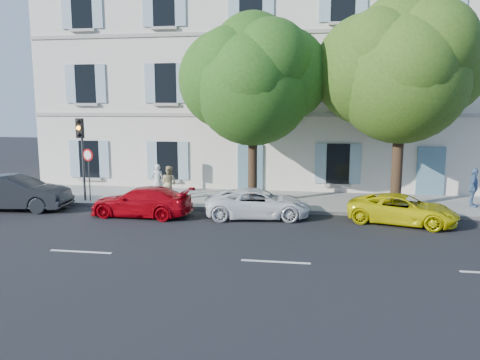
% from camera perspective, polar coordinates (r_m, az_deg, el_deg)
% --- Properties ---
extents(ground, '(90.00, 90.00, 0.00)m').
position_cam_1_polar(ground, '(17.50, 5.45, -5.71)').
color(ground, black).
extents(sidewalk, '(36.00, 4.50, 0.15)m').
position_cam_1_polar(sidewalk, '(21.82, 6.20, -2.57)').
color(sidewalk, '#A09E96').
rests_on(sidewalk, ground).
extents(kerb, '(36.00, 0.16, 0.16)m').
position_cam_1_polar(kerb, '(19.70, 5.88, -3.81)').
color(kerb, '#9E998E').
rests_on(kerb, ground).
extents(building, '(28.00, 7.00, 12.00)m').
position_cam_1_polar(building, '(27.17, 7.05, 12.24)').
color(building, beige).
rests_on(building, ground).
extents(car_dark_sedan, '(4.69, 2.03, 1.50)m').
position_cam_1_polar(car_dark_sedan, '(22.27, -25.71, -1.42)').
color(car_dark_sedan, black).
rests_on(car_dark_sedan, ground).
extents(car_red_coupe, '(4.24, 1.92, 1.20)m').
position_cam_1_polar(car_red_coupe, '(19.39, -11.92, -2.59)').
color(car_red_coupe, '#A6040E').
rests_on(car_red_coupe, ground).
extents(car_white_coupe, '(4.41, 2.47, 1.17)m').
position_cam_1_polar(car_white_coupe, '(18.73, 2.23, -2.87)').
color(car_white_coupe, white).
rests_on(car_white_coupe, ground).
extents(car_yellow_supercar, '(4.38, 2.91, 1.12)m').
position_cam_1_polar(car_yellow_supercar, '(18.82, 19.20, -3.39)').
color(car_yellow_supercar, '#DBD009').
rests_on(car_yellow_supercar, ground).
extents(tree_left, '(5.15, 5.15, 7.98)m').
position_cam_1_polar(tree_left, '(20.43, 1.58, 11.39)').
color(tree_left, '#3A2819').
rests_on(tree_left, sidewalk).
extents(tree_right, '(5.54, 5.54, 8.53)m').
position_cam_1_polar(tree_right, '(20.77, 19.11, 11.80)').
color(tree_right, '#3A2819').
rests_on(tree_right, sidewalk).
extents(traffic_light, '(0.31, 0.42, 3.74)m').
position_cam_1_polar(traffic_light, '(22.21, -18.81, 4.46)').
color(traffic_light, '#383A3D').
rests_on(traffic_light, sidewalk).
extents(road_sign, '(0.54, 0.17, 2.38)m').
position_cam_1_polar(road_sign, '(22.20, -17.99, 1.92)').
color(road_sign, '#383A3D').
rests_on(road_sign, sidewalk).
extents(pedestrian_a, '(0.67, 0.54, 1.59)m').
position_cam_1_polar(pedestrian_a, '(22.39, -10.02, -0.10)').
color(pedestrian_a, silver).
rests_on(pedestrian_a, sidewalk).
extents(pedestrian_b, '(0.93, 0.83, 1.57)m').
position_cam_1_polar(pedestrian_b, '(21.80, -8.65, -0.33)').
color(pedestrian_b, tan).
rests_on(pedestrian_b, sidewalk).
extents(pedestrian_c, '(0.78, 1.07, 1.68)m').
position_cam_1_polar(pedestrian_c, '(22.32, 26.58, -0.83)').
color(pedestrian_c, slate).
rests_on(pedestrian_c, sidewalk).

